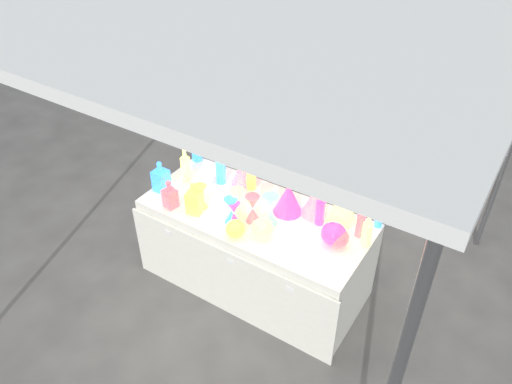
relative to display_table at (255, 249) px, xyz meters
The scene contains 31 objects.
ground 0.37m from the display_table, 90.00° to the left, with size 80.00×80.00×0.00m, color slate.
display_table is the anchor object (origin of this frame).
cardboard_box_closed 1.81m from the display_table, 94.81° to the left, with size 0.56×0.41×0.41m, color olive.
cardboard_box_flat 2.39m from the display_table, 69.53° to the left, with size 0.64×0.46×0.06m, color olive.
bottle_1 1.08m from the display_table, 157.08° to the left, with size 0.09×0.09×0.38m, color #1A9344, non-canonical shape.
bottle_2 0.66m from the display_table, 127.81° to the left, with size 0.08×0.08×0.35m, color orange, non-canonical shape.
bottle_3 0.69m from the display_table, 130.09° to the left, with size 0.07×0.07×0.27m, color #1A4D9C, non-canonical shape.
bottle_4 0.92m from the display_table, behind, with size 0.08×0.08×0.34m, color teal, non-canonical shape.
bottle_6 0.63m from the display_table, 128.39° to the left, with size 0.08×0.08×0.31m, color #F21643, non-canonical shape.
bottle_7 0.75m from the display_table, 157.21° to the left, with size 0.09×0.09×0.36m, color #1A9344, non-canonical shape.
decanter_0 0.69m from the display_table, 149.88° to the right, with size 0.11×0.11×0.27m, color #F21643, non-canonical shape.
decanter_1 0.84m from the display_table, 154.79° to the right, with size 0.10×0.10×0.25m, color orange, non-canonical shape.
decanter_2 0.97m from the display_table, 169.17° to the right, with size 0.11×0.11×0.28m, color #1A9344, non-canonical shape.
hourglass_0 0.50m from the display_table, 71.38° to the right, with size 0.11×0.11×0.23m, color orange, non-canonical shape.
hourglass_1 0.51m from the display_table, 110.96° to the right, with size 0.10×0.10×0.19m, color #1A4D9C, non-canonical shape.
hourglass_2 0.52m from the display_table, 132.47° to the right, with size 0.12×0.12×0.24m, color teal, non-canonical shape.
hourglass_3 0.52m from the display_table, 11.09° to the right, with size 0.12×0.12×0.25m, color #AA2270, non-canonical shape.
hourglass_4 0.65m from the display_table, 158.07° to the right, with size 0.10×0.10×0.21m, color #F21643, non-canonical shape.
hourglass_5 0.53m from the display_table, 118.31° to the right, with size 0.11×0.11×0.22m, color #1A9344, non-canonical shape.
globe_0 0.53m from the display_table, 86.59° to the right, with size 0.15×0.15×0.12m, color #F21643, non-canonical shape.
globe_1 0.52m from the display_table, 46.92° to the right, with size 0.16×0.16×0.13m, color teal, non-canonical shape.
globe_2 0.82m from the display_table, ahead, with size 0.15×0.15×0.12m, color orange, non-canonical shape.
globe_3 0.79m from the display_table, ahead, with size 0.19×0.19×0.15m, color #1A4D9C, non-canonical shape.
lampshade_0 0.64m from the display_table, 137.92° to the left, with size 0.20×0.20×0.23m, color #FFB135, non-canonical shape.
lampshade_1 0.69m from the display_table, 31.95° to the left, with size 0.23×0.23×0.27m, color #FFB135, non-canonical shape.
lampshade_2 0.57m from the display_table, 38.04° to the left, with size 0.23×0.23×0.27m, color #1A4D9C, non-canonical shape.
lampshade_3 0.83m from the display_table, 26.10° to the left, with size 0.23×0.23×0.28m, color teal, non-canonical shape.
bottle_8 1.06m from the display_table, 23.18° to the left, with size 0.06×0.06×0.25m, color #1A9344, non-canonical shape.
bottle_9 0.96m from the display_table, 13.92° to the left, with size 0.06×0.06×0.29m, color orange, non-canonical shape.
bottle_10 0.73m from the display_table, 18.72° to the left, with size 0.07×0.07×0.32m, color #1A4D9C, non-canonical shape.
bottle_11 1.02m from the display_table, ahead, with size 0.07×0.07×0.31m, color teal, non-canonical shape.
Camera 1 is at (1.62, -2.54, 3.20)m, focal length 35.00 mm.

